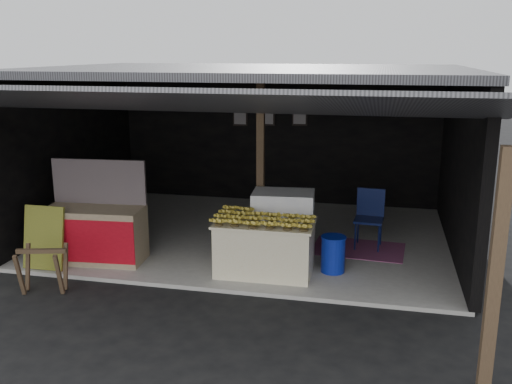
% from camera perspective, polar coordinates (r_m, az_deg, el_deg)
% --- Properties ---
extents(ground, '(80.00, 80.00, 0.00)m').
position_cam_1_polar(ground, '(8.13, -4.52, -9.96)').
color(ground, black).
rests_on(ground, ground).
extents(concrete_slab, '(7.00, 5.00, 0.06)m').
position_cam_1_polar(concrete_slab, '(10.38, -0.48, -4.36)').
color(concrete_slab, gray).
rests_on(concrete_slab, ground).
extents(shophouse, '(7.40, 7.29, 3.02)m').
position_cam_1_polar(shophouse, '(10.23, -0.09, 7.27)').
color(shophouse, black).
rests_on(shophouse, ground).
extents(banana_table, '(1.47, 0.92, 0.80)m').
position_cam_1_polar(banana_table, '(8.48, 0.90, -5.53)').
color(banana_table, silver).
rests_on(banana_table, concrete_slab).
extents(banana_pile, '(1.35, 0.82, 0.16)m').
position_cam_1_polar(banana_pile, '(8.34, 0.92, -2.44)').
color(banana_pile, gold).
rests_on(banana_pile, banana_table).
extents(white_crate, '(1.01, 0.73, 1.07)m').
position_cam_1_polar(white_crate, '(9.12, 2.71, -3.25)').
color(white_crate, white).
rests_on(white_crate, concrete_slab).
extents(neighbor_stall, '(1.58, 0.81, 1.57)m').
position_cam_1_polar(neighbor_stall, '(9.31, -15.79, -3.82)').
color(neighbor_stall, '#998466').
rests_on(neighbor_stall, concrete_slab).
extents(green_signboard, '(0.65, 0.24, 0.96)m').
position_cam_1_polar(green_signboard, '(9.21, -20.46, -4.31)').
color(green_signboard, black).
rests_on(green_signboard, concrete_slab).
extents(sawhorse, '(0.70, 0.70, 0.64)m').
position_cam_1_polar(sawhorse, '(8.47, -20.56, -6.88)').
color(sawhorse, '#4F3B27').
rests_on(sawhorse, ground).
extents(water_barrel, '(0.36, 0.36, 0.53)m').
position_cam_1_polar(water_barrel, '(8.65, 7.71, -6.26)').
color(water_barrel, '#0D1F96').
rests_on(water_barrel, concrete_slab).
extents(plastic_chair, '(0.50, 0.50, 0.98)m').
position_cam_1_polar(plastic_chair, '(9.77, 11.30, -2.07)').
color(plastic_chair, '#0A123B').
rests_on(plastic_chair, concrete_slab).
extents(magenta_rug, '(1.57, 1.11, 0.01)m').
position_cam_1_polar(magenta_rug, '(9.74, 10.17, -5.61)').
color(magenta_rug, '#72194B').
rests_on(magenta_rug, concrete_slab).
extents(picture_frames, '(1.62, 0.04, 0.46)m').
position_cam_1_polar(picture_frames, '(12.30, 1.29, 7.61)').
color(picture_frames, black).
rests_on(picture_frames, shophouse).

